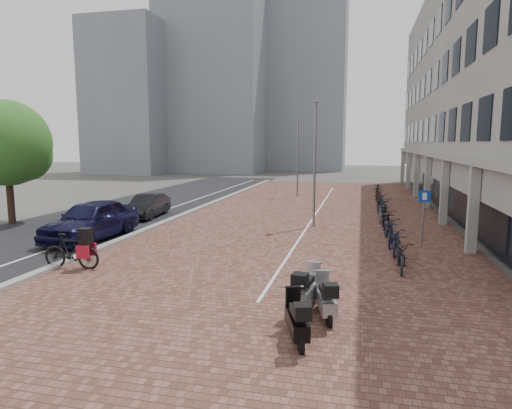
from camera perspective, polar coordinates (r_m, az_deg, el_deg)
The scene contains 19 objects.
ground at distance 15.07m, azimuth -5.37°, elevation -8.00°, with size 140.00×140.00×0.00m, color #474442.
plaza_brick at distance 26.18m, azimuth 7.34°, elevation -1.16°, with size 14.50×42.00×0.04m, color brown.
street_asphalt at distance 29.43m, azimuth -14.48°, elevation -0.35°, with size 8.00×50.00×0.03m, color black.
curb at distance 27.81m, azimuth -7.36°, elevation -0.50°, with size 0.35×42.00×0.14m, color gray.
lane_line at distance 28.55m, azimuth -10.93°, elevation -0.46°, with size 0.12×44.00×0.00m, color white.
parking_line at distance 26.15m, azimuth 7.77°, elevation -1.12°, with size 0.10×30.00×0.00m, color white.
office_building at distance 31.13m, azimuth 29.78°, elevation 14.91°, with size 8.40×40.00×15.00m.
bg_towers at distance 66.21m, azimuth -3.57°, elevation 16.51°, with size 33.00×23.00×32.00m.
car_navy at distance 20.22m, azimuth -20.47°, elevation -1.87°, with size 2.03×5.04×1.72m, color black.
car_dark at distance 25.40m, azimuth -13.81°, elevation -0.17°, with size 1.35×3.88×1.28m, color black.
hero_bike at distance 15.82m, azimuth -22.72°, elevation -5.52°, with size 2.00×0.65×1.39m.
scooter_front at distance 11.20m, azimuth 6.63°, elevation -10.70°, with size 0.52×1.65×1.14m, color #B1B2B6, non-canonical shape.
scooter_mid at distance 9.53m, azimuth 5.28°, elevation -14.36°, with size 0.48×1.53×1.06m, color black, non-canonical shape.
scooter_back at distance 10.78m, azimuth 8.96°, elevation -11.72°, with size 0.48×1.53×1.05m, color #939397, non-canonical shape.
parking_sign at distance 18.95m, azimuth 20.83°, elevation -0.58°, with size 0.47×0.12×2.25m.
lamp_near at distance 21.68m, azimuth 7.57°, elevation 5.03°, with size 0.12×0.12×6.10m, color gray.
lamp_far at distance 34.17m, azimuth 5.39°, elevation 5.95°, with size 0.12×0.12×5.90m, color slate.
street_tree at distance 25.69m, azimuth -29.16°, elevation 6.65°, with size 4.32×4.32×6.28m.
bike_row at distance 24.65m, azimuth 16.16°, elevation -0.78°, with size 1.08×21.43×1.05m.
Camera 1 is at (4.72, -13.70, 4.14)m, focal length 31.01 mm.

